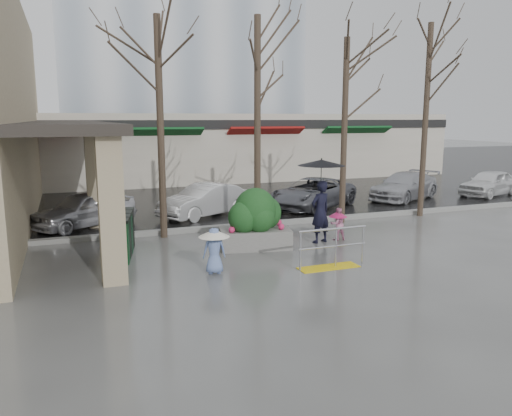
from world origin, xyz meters
TOP-DOWN VIEW (x-y plane):
  - ground at (0.00, 0.00)m, footprint 120.00×120.00m
  - street_asphalt at (0.00, 22.00)m, footprint 120.00×36.00m
  - curb at (0.00, 4.00)m, footprint 120.00×0.30m
  - canopy_slab at (-4.80, 8.00)m, footprint 2.80×18.00m
  - pillar_front at (-3.90, -0.50)m, footprint 0.55×0.55m
  - pillar_back at (-3.90, 6.00)m, footprint 0.55×0.55m
  - storefront_row at (2.00, 17.97)m, footprint 34.00×6.74m
  - office_tower at (4.00, 30.00)m, footprint 18.00×12.00m
  - handrail at (1.36, -1.20)m, footprint 1.90×0.50m
  - tree_west at (-2.00, 3.60)m, footprint 3.20×3.20m
  - tree_midwest at (1.20, 3.60)m, footprint 3.20×3.20m
  - tree_mideast at (4.50, 3.60)m, footprint 3.20×3.20m
  - tree_east at (8.00, 3.60)m, footprint 3.20×3.20m
  - woman at (2.33, 1.21)m, footprint 1.44×1.44m
  - child_pink at (3.00, 1.31)m, footprint 0.58×0.58m
  - child_blue at (-1.54, -0.60)m, footprint 0.77×0.77m
  - planter at (0.26, 1.31)m, footprint 2.19×1.39m
  - news_boxes at (-3.44, 1.88)m, footprint 0.89×2.16m
  - car_a at (-4.30, 6.12)m, footprint 3.92×3.24m
  - car_b at (0.13, 6.44)m, footprint 4.01×2.95m
  - car_c at (4.86, 6.64)m, footprint 4.96×4.13m
  - car_d at (9.93, 7.14)m, footprint 4.68×3.48m
  - car_e at (14.50, 6.57)m, footprint 3.97×2.50m

SIDE VIEW (x-z plane):
  - ground at x=0.00m, z-range 0.00..0.00m
  - street_asphalt at x=0.00m, z-range 0.00..0.01m
  - curb at x=0.00m, z-range 0.00..0.15m
  - handrail at x=1.36m, z-range -0.14..0.89m
  - child_pink at x=3.00m, z-range 0.08..1.09m
  - news_boxes at x=-3.44m, z-range 0.00..1.18m
  - car_a at x=-4.30m, z-range 0.00..1.26m
  - car_b at x=0.13m, z-range 0.00..1.26m
  - car_c at x=4.86m, z-range 0.00..1.26m
  - car_d at x=9.93m, z-range 0.00..1.26m
  - car_e at x=14.50m, z-range 0.00..1.26m
  - child_blue at x=-1.54m, z-range 0.14..1.28m
  - planter at x=0.26m, z-range -0.04..1.74m
  - woman at x=2.33m, z-range 0.23..2.81m
  - pillar_front at x=-3.90m, z-range 0.00..3.50m
  - pillar_back at x=-3.90m, z-range 0.00..3.50m
  - storefront_row at x=2.00m, z-range 0.01..4.01m
  - canopy_slab at x=-4.80m, z-range 3.50..3.75m
  - tree_mideast at x=4.50m, z-range 1.61..8.11m
  - tree_west at x=-2.00m, z-range 1.68..8.48m
  - tree_midwest at x=1.20m, z-range 1.73..8.73m
  - tree_east at x=8.00m, z-range 1.78..8.98m
  - office_tower at x=4.00m, z-range 0.00..25.00m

